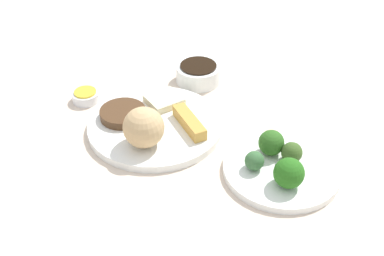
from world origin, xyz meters
name	(u,v)px	position (x,y,z in m)	size (l,w,h in m)	color
tabletop	(163,148)	(0.00, 0.00, 0.01)	(2.20, 2.20, 0.02)	beige
main_plate	(155,126)	(0.05, -0.03, 0.03)	(0.28, 0.28, 0.02)	white
rice_scoop	(144,127)	(0.01, 0.04, 0.08)	(0.08, 0.08, 0.08)	tan
spring_roll	(189,122)	(-0.02, -0.06, 0.05)	(0.11, 0.03, 0.02)	gold
crab_rangoon_wonton	(164,100)	(0.08, -0.09, 0.04)	(0.07, 0.07, 0.02)	beige
stir_fry_heap	(121,114)	(0.11, 0.00, 0.04)	(0.10, 0.10, 0.02)	#4E321D
broccoli_plate	(281,169)	(-0.22, -0.08, 0.03)	(0.22, 0.22, 0.01)	white
broccoli_floret_0	(254,161)	(-0.19, -0.04, 0.05)	(0.04, 0.04, 0.04)	#386637
broccoli_floret_1	(292,152)	(-0.23, -0.11, 0.05)	(0.04, 0.04, 0.04)	#3B5A23
broccoli_floret_2	(271,143)	(-0.19, -0.10, 0.06)	(0.05, 0.05, 0.05)	#2E621F
broccoli_floret_3	(289,173)	(-0.26, -0.05, 0.06)	(0.05, 0.05, 0.05)	#26661A
soy_sauce_bowl	(198,74)	(0.10, -0.23, 0.04)	(0.10, 0.10, 0.04)	white
soy_sauce_bowl_liquid	(198,66)	(0.10, -0.23, 0.06)	(0.08, 0.08, 0.00)	black
sauce_ramekin_hot_mustard	(86,97)	(0.24, -0.01, 0.03)	(0.06, 0.06, 0.02)	white
sauce_ramekin_hot_mustard_liquid	(85,92)	(0.24, -0.01, 0.04)	(0.05, 0.05, 0.00)	yellow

